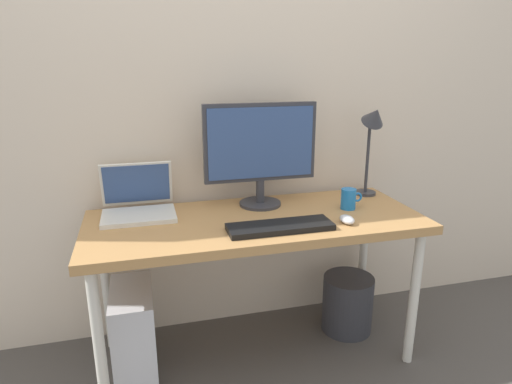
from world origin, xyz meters
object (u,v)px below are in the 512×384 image
at_px(mouse, 347,219).
at_px(coffee_mug, 349,199).
at_px(desk, 256,231).
at_px(computer_tower, 134,332).
at_px(wastebasket, 347,303).
at_px(monitor, 260,149).
at_px(keyboard, 280,227).
at_px(desk_lamp, 373,130).
at_px(laptop, 138,202).

height_order(mouse, coffee_mug, coffee_mug).
bearing_deg(mouse, desk, 155.41).
bearing_deg(desk, computer_tower, 179.66).
xyz_separation_m(coffee_mug, wastebasket, (0.06, 0.06, -0.60)).
relative_size(monitor, wastebasket, 1.78).
xyz_separation_m(keyboard, mouse, (0.30, -0.00, 0.01)).
relative_size(desk, keyboard, 3.38).
distance_m(desk_lamp, coffee_mug, 0.38).
distance_m(laptop, coffee_mug, 0.97).
xyz_separation_m(monitor, keyboard, (-0.01, -0.33, -0.26)).
bearing_deg(desk, wastebasket, 8.00).
bearing_deg(laptop, desk_lamp, -0.85).
distance_m(keyboard, mouse, 0.30).
bearing_deg(desk_lamp, mouse, -130.12).
height_order(desk_lamp, wastebasket, desk_lamp).
xyz_separation_m(monitor, coffee_mug, (0.39, -0.16, -0.23)).
distance_m(monitor, coffee_mug, 0.48).
bearing_deg(mouse, keyboard, 179.18).
relative_size(desk_lamp, wastebasket, 1.58).
distance_m(desk, laptop, 0.55).
relative_size(laptop, wastebasket, 1.07).
relative_size(keyboard, wastebasket, 1.47).
height_order(desk, wastebasket, desk).
bearing_deg(laptop, computer_tower, -108.15).
distance_m(computer_tower, wastebasket, 1.08).
relative_size(desk_lamp, mouse, 5.28).
bearing_deg(laptop, keyboard, -31.64).
height_order(monitor, computer_tower, monitor).
xyz_separation_m(mouse, computer_tower, (-0.92, 0.17, -0.51)).
height_order(desk_lamp, mouse, desk_lamp).
distance_m(desk_lamp, wastebasket, 0.91).
bearing_deg(coffee_mug, computer_tower, -179.64).
distance_m(mouse, coffee_mug, 0.20).
bearing_deg(desk_lamp, computer_tower, -172.15).
bearing_deg(computer_tower, keyboard, -14.75).
bearing_deg(computer_tower, laptop, 71.85).
bearing_deg(monitor, keyboard, -90.94).
bearing_deg(laptop, monitor, -1.79).
relative_size(coffee_mug, wastebasket, 0.35).
bearing_deg(keyboard, computer_tower, 165.25).
bearing_deg(keyboard, monitor, 89.06).
distance_m(mouse, computer_tower, 1.07).
relative_size(monitor, laptop, 1.67).
height_order(keyboard, coffee_mug, coffee_mug).
relative_size(monitor, mouse, 5.94).
relative_size(desk, monitor, 2.78).
xyz_separation_m(desk_lamp, coffee_mug, (-0.19, -0.16, -0.29)).
xyz_separation_m(desk, desk_lamp, (0.64, 0.17, 0.40)).
distance_m(keyboard, computer_tower, 0.82).
bearing_deg(desk_lamp, monitor, -179.91).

